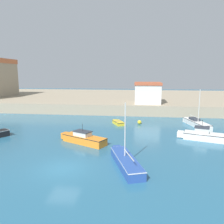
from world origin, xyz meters
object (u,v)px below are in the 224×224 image
(sailboat_blue_0, at_px, (126,161))
(harbor_shed_mid_row, at_px, (148,93))
(mooring_buoy, at_px, (139,122))
(motorboat_white_3, at_px, (202,135))
(sailboat_white_5, at_px, (197,123))
(dinghy_yellow_2, at_px, (118,123))
(motorboat_orange_1, at_px, (83,138))

(sailboat_blue_0, xyz_separation_m, harbor_shed_mid_row, (2.74, 26.84, 3.72))
(harbor_shed_mid_row, bearing_deg, mooring_buoy, -98.38)
(motorboat_white_3, distance_m, sailboat_white_5, 7.22)
(dinghy_yellow_2, height_order, sailboat_white_5, sailboat_white_5)
(motorboat_orange_1, distance_m, mooring_buoy, 12.39)
(dinghy_yellow_2, xyz_separation_m, motorboat_white_3, (10.90, -6.89, 0.29))
(sailboat_white_5, bearing_deg, motorboat_orange_1, -146.06)
(harbor_shed_mid_row, bearing_deg, dinghy_yellow_2, -113.83)
(sailboat_blue_0, relative_size, mooring_buoy, 10.73)
(sailboat_white_5, relative_size, mooring_buoy, 11.27)
(motorboat_orange_1, bearing_deg, motorboat_white_3, 12.45)
(dinghy_yellow_2, bearing_deg, motorboat_orange_1, -107.36)
(motorboat_white_3, relative_size, harbor_shed_mid_row, 0.88)
(harbor_shed_mid_row, bearing_deg, sailboat_blue_0, -95.84)
(harbor_shed_mid_row, bearing_deg, motorboat_orange_1, -110.83)
(motorboat_orange_1, relative_size, sailboat_white_5, 0.86)
(sailboat_blue_0, height_order, harbor_shed_mid_row, harbor_shed_mid_row)
(motorboat_orange_1, bearing_deg, mooring_buoy, 58.48)
(dinghy_yellow_2, xyz_separation_m, sailboat_white_5, (12.06, 0.23, 0.20))
(sailboat_white_5, height_order, mooring_buoy, sailboat_white_5)
(motorboat_white_3, bearing_deg, mooring_buoy, 135.31)
(motorboat_orange_1, bearing_deg, harbor_shed_mid_row, 69.17)
(motorboat_orange_1, xyz_separation_m, motorboat_white_3, (14.02, 3.09, 0.02))
(mooring_buoy, bearing_deg, harbor_shed_mid_row, 81.62)
(harbor_shed_mid_row, bearing_deg, sailboat_white_5, -56.69)
(motorboat_orange_1, bearing_deg, sailboat_white_5, 33.94)
(motorboat_orange_1, xyz_separation_m, harbor_shed_mid_row, (8.03, 21.10, 3.61))
(dinghy_yellow_2, relative_size, motorboat_white_3, 0.59)
(sailboat_blue_0, bearing_deg, motorboat_orange_1, 132.59)
(sailboat_blue_0, height_order, mooring_buoy, sailboat_blue_0)
(motorboat_orange_1, height_order, dinghy_yellow_2, motorboat_orange_1)
(dinghy_yellow_2, relative_size, harbor_shed_mid_row, 0.52)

